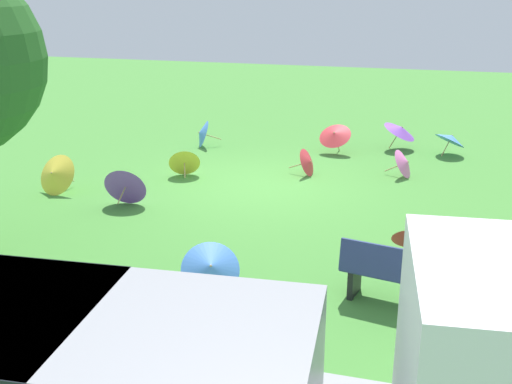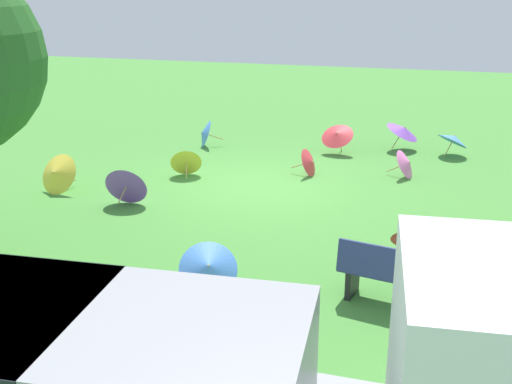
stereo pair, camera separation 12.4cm
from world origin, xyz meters
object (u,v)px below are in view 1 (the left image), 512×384
(parasol_purple_0, at_px, (126,185))
(parasol_purple_1, at_px, (401,130))
(parasol_red_0, at_px, (335,134))
(park_bench, at_px, (400,276))
(van_dark, at_px, (38,370))
(parasol_pink_0, at_px, (405,163))
(parasol_blue_0, at_px, (451,138))
(parasol_yellow_0, at_px, (55,174))
(parasol_blue_1, at_px, (211,268))
(parasol_red_1, at_px, (415,236))
(parasol_yellow_1, at_px, (184,161))
(parasol_blue_2, at_px, (201,133))
(parasol_red_2, at_px, (309,162))

(parasol_purple_0, relative_size, parasol_purple_1, 0.88)
(parasol_red_0, bearing_deg, park_bench, 105.08)
(van_dark, xyz_separation_m, parasol_pink_0, (-2.77, -9.76, -0.58))
(parasol_blue_0, bearing_deg, van_dark, 72.45)
(parasol_yellow_0, xyz_separation_m, parasol_purple_1, (-6.68, -5.55, 0.11))
(parasol_pink_0, height_order, parasol_blue_0, parasol_blue_0)
(parasol_purple_1, bearing_deg, parasol_red_0, 29.25)
(park_bench, bearing_deg, parasol_purple_0, -26.62)
(parasol_blue_0, relative_size, parasol_blue_1, 1.04)
(park_bench, height_order, parasol_red_1, park_bench)
(parasol_yellow_0, distance_m, parasol_purple_1, 8.68)
(parasol_yellow_1, height_order, parasol_purple_1, parasol_purple_1)
(parasol_red_0, xyz_separation_m, parasol_purple_0, (3.34, 4.89, -0.10))
(parasol_red_1, bearing_deg, parasol_purple_0, -10.94)
(park_bench, bearing_deg, parasol_purple_1, -86.92)
(parasol_red_1, relative_size, parasol_blue_2, 0.95)
(parasol_red_0, bearing_deg, parasol_red_1, 110.18)
(parasol_red_0, relative_size, parasol_yellow_1, 1.20)
(parasol_red_2, bearing_deg, parasol_yellow_0, 28.91)
(park_bench, relative_size, parasol_blue_2, 2.02)
(parasol_purple_0, bearing_deg, parasol_red_2, -136.68)
(park_bench, relative_size, parasol_yellow_0, 1.69)
(parasol_yellow_1, relative_size, parasol_blue_2, 0.99)
(parasol_blue_2, bearing_deg, parasol_blue_0, -172.16)
(van_dark, height_order, parasol_blue_1, van_dark)
(parasol_yellow_0, bearing_deg, parasol_red_2, -151.09)
(parasol_purple_0, xyz_separation_m, parasol_blue_0, (-6.18, -5.54, 0.03))
(parasol_red_0, height_order, parasol_blue_0, parasol_red_0)
(parasol_yellow_1, distance_m, parasol_pink_0, 4.97)
(parasol_purple_0, height_order, parasol_purple_1, parasol_purple_0)
(parasol_pink_0, relative_size, parasol_purple_0, 0.87)
(parasol_red_1, bearing_deg, parasol_yellow_0, -10.14)
(parasol_pink_0, relative_size, parasol_blue_1, 0.74)
(parasol_yellow_0, relative_size, parasol_blue_2, 1.20)
(park_bench, distance_m, parasol_red_2, 6.05)
(van_dark, height_order, park_bench, van_dark)
(parasol_red_0, relative_size, parasol_pink_0, 1.27)
(parasol_blue_0, bearing_deg, parasol_pink_0, 65.36)
(parasol_red_0, distance_m, parasol_purple_0, 5.92)
(parasol_yellow_0, distance_m, parasol_red_1, 7.39)
(parasol_yellow_1, xyz_separation_m, parasol_red_1, (-5.16, 3.18, 0.05))
(parasol_pink_0, xyz_separation_m, parasol_purple_0, (5.18, 3.35, 0.08))
(van_dark, bearing_deg, parasol_yellow_1, -76.55)
(park_bench, bearing_deg, parasol_yellow_1, -43.80)
(parasol_red_2, xyz_separation_m, parasol_blue_0, (-3.12, -2.65, 0.13))
(parasol_yellow_1, bearing_deg, parasol_red_2, -163.94)
(parasol_yellow_1, bearing_deg, parasol_blue_1, 115.52)
(parasol_red_2, bearing_deg, parasol_blue_0, -139.64)
(parasol_red_1, xyz_separation_m, parasol_blue_1, (2.71, 1.97, 0.01))
(parasol_pink_0, bearing_deg, parasol_red_1, 94.57)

